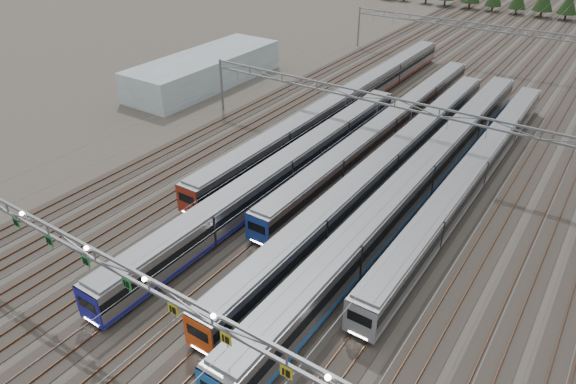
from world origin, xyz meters
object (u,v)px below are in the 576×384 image
Objects in this scene: gantry_mid at (394,110)px; train_d at (386,165)px; train_b at (282,172)px; west_shed at (205,70)px; train_f at (473,172)px; train_a at (345,103)px; train_c at (386,128)px; gantry_far at (494,34)px; gantry_near at (147,287)px; train_e at (420,178)px.

train_d is at bearing -69.98° from gantry_mid.
train_b is 1.76× the size of west_shed.
train_b is 0.94× the size of train_f.
train_a is 10.22m from train_c.
train_c is 41.63m from gantry_far.
gantry_near is at bearing -90.03° from gantry_far.
train_b is 0.94× the size of gantry_near.
train_f is (4.50, 4.97, -0.22)m from train_e.
gantry_mid reaches higher than train_b.
train_e is (4.50, -1.05, 0.22)m from train_d.
train_e reaches higher than train_b.
gantry_mid and gantry_far have the same top height.
train_f is (9.00, 3.92, -0.00)m from train_d.
gantry_near reaches higher than train_d.
gantry_mid is (0.05, 40.12, -0.70)m from gantry_near.
west_shed is at bearing -178.21° from train_a.
gantry_far is at bearing 44.25° from west_shed.
gantry_far is (11.25, 36.50, 4.26)m from train_a.
gantry_mid is at bearing -37.07° from train_a.
train_e reaches higher than train_d.
train_e is 1.22× the size of gantry_near.
gantry_near is (-6.80, -32.90, 4.80)m from train_e.
train_a is 27.11m from west_shed.
train_c is 1.03× the size of gantry_near.
train_c is 10.82m from train_d.
gantry_far is (-6.75, 52.22, 4.10)m from train_e.
train_e is at bearing -82.64° from gantry_far.
train_d is at bearing 166.89° from train_e.
train_f is at bearing -25.55° from train_a.
train_b is 26.88m from gantry_near.
train_c is at bearing 92.88° from gantry_near.
west_shed reaches higher than train_e.
west_shed is (-31.59, 22.21, 0.41)m from train_b.
train_e reaches higher than train_a.
train_a is at bearing 102.98° from gantry_near.
gantry_mid reaches higher than train_a.
train_d is 1.14× the size of gantry_near.
gantry_mid is at bearing -58.42° from train_c.
train_d is (9.00, 8.39, -0.05)m from train_b.
train_c is at bearing 76.13° from train_b.
gantry_near is at bearing -90.07° from gantry_mid.
train_e is at bearing -132.18° from train_f.
train_b reaches higher than train_c.
gantry_near is at bearing -51.28° from west_shed.
train_d is 42.88m from west_shed.
train_d reaches higher than train_f.
train_b is 38.62m from west_shed.
train_a is at bearing 151.74° from train_c.
train_a is at bearing 1.79° from west_shed.
west_shed is (-27.09, -0.85, 0.40)m from train_a.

